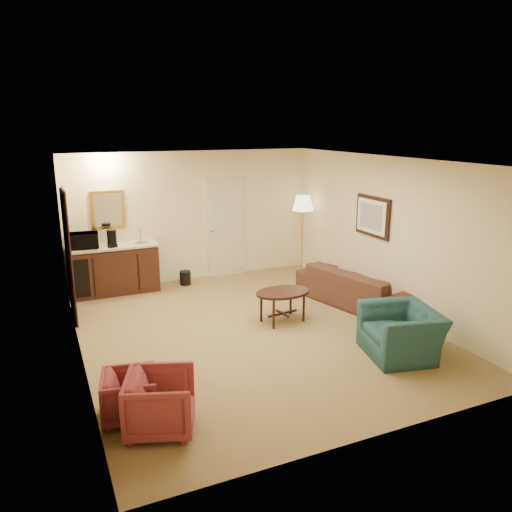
{
  "coord_description": "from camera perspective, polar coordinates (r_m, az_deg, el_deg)",
  "views": [
    {
      "loc": [
        -2.86,
        -6.59,
        3.1
      ],
      "look_at": [
        0.29,
        0.5,
        1.05
      ],
      "focal_mm": 35.0,
      "sensor_mm": 36.0,
      "label": 1
    }
  ],
  "objects": [
    {
      "name": "rose_chair_far",
      "position": [
        5.74,
        -14.22,
        -14.97
      ],
      "size": [
        0.63,
        0.66,
        0.59
      ],
      "primitive_type": "imported",
      "rotation": [
        0.0,
        0.0,
        1.38
      ],
      "color": "maroon",
      "rests_on": "ground"
    },
    {
      "name": "coffee_table",
      "position": [
        8.09,
        3.05,
        -5.76
      ],
      "size": [
        0.98,
        0.73,
        0.52
      ],
      "primitive_type": "cube",
      "rotation": [
        0.0,
        0.0,
        0.14
      ],
      "color": "black",
      "rests_on": "ground"
    },
    {
      "name": "waste_bin",
      "position": [
        10.04,
        -8.09,
        -2.48
      ],
      "size": [
        0.27,
        0.27,
        0.28
      ],
      "primitive_type": "cylinder",
      "rotation": [
        0.0,
        0.0,
        -0.28
      ],
      "color": "black",
      "rests_on": "ground"
    },
    {
      "name": "floor_lamp",
      "position": [
        10.56,
        5.31,
        2.41
      ],
      "size": [
        0.53,
        0.53,
        1.68
      ],
      "primitive_type": "cube",
      "rotation": [
        0.0,
        0.0,
        -0.21
      ],
      "color": "gold",
      "rests_on": "ground"
    },
    {
      "name": "teal_armchair",
      "position": [
        7.16,
        16.28,
        -7.52
      ],
      "size": [
        0.88,
        1.15,
        0.9
      ],
      "primitive_type": "imported",
      "rotation": [
        0.0,
        0.0,
        -1.8
      ],
      "color": "#1C4047",
      "rests_on": "ground"
    },
    {
      "name": "ground",
      "position": [
        7.83,
        -0.45,
        -8.51
      ],
      "size": [
        6.0,
        6.0,
        0.0
      ],
      "primitive_type": "plane",
      "color": "olive",
      "rests_on": "ground"
    },
    {
      "name": "rose_chair_near",
      "position": [
        5.44,
        -10.87,
        -15.86
      ],
      "size": [
        0.83,
        0.85,
        0.7
      ],
      "primitive_type": "imported",
      "rotation": [
        0.0,
        0.0,
        1.23
      ],
      "color": "maroon",
      "rests_on": "ground"
    },
    {
      "name": "coffee_maker",
      "position": [
        9.49,
        -16.15,
        1.95
      ],
      "size": [
        0.22,
        0.22,
        0.32
      ],
      "primitive_type": "cylinder",
      "rotation": [
        0.0,
        0.0,
        0.33
      ],
      "color": "black",
      "rests_on": "wetbar_cabinet"
    },
    {
      "name": "wetbar_cabinet",
      "position": [
        9.75,
        -15.91,
        -1.46
      ],
      "size": [
        1.64,
        0.58,
        0.92
      ],
      "primitive_type": "cube",
      "color": "#3B1612",
      "rests_on": "ground"
    },
    {
      "name": "microwave",
      "position": [
        9.55,
        -19.1,
        1.87
      ],
      "size": [
        0.53,
        0.33,
        0.34
      ],
      "primitive_type": "imported",
      "rotation": [
        0.0,
        0.0,
        -0.1
      ],
      "color": "black",
      "rests_on": "wetbar_cabinet"
    },
    {
      "name": "room_walls",
      "position": [
        7.98,
        -3.33,
        4.83
      ],
      "size": [
        5.02,
        6.01,
        2.61
      ],
      "color": "beige",
      "rests_on": "ground"
    },
    {
      "name": "sofa",
      "position": [
        8.94,
        11.48,
        -2.82
      ],
      "size": [
        1.18,
        2.33,
        0.87
      ],
      "primitive_type": "imported",
      "rotation": [
        0.0,
        0.0,
        1.82
      ],
      "color": "black",
      "rests_on": "ground"
    }
  ]
}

